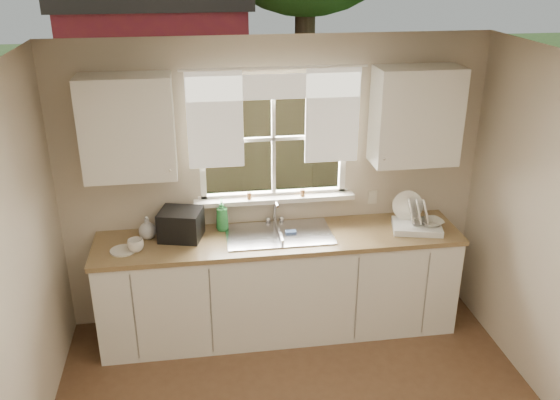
{
  "coord_description": "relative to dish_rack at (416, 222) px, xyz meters",
  "views": [
    {
      "loc": [
        -0.65,
        -2.67,
        3.11
      ],
      "look_at": [
        0.0,
        1.65,
        1.25
      ],
      "focal_mm": 38.0,
      "sensor_mm": 36.0,
      "label": 1
    }
  ],
  "objects": [
    {
      "name": "soap_bottle_a",
      "position": [
        -1.63,
        0.23,
        0.07
      ],
      "size": [
        0.12,
        0.12,
        0.28
      ],
      "primitive_type": "imported",
      "rotation": [
        0.0,
        0.0,
        -0.12
      ],
      "color": "#2E8D42",
      "rests_on": "countertop"
    },
    {
      "name": "countertop",
      "position": [
        -1.17,
        0.04,
        -0.09
      ],
      "size": [
        3.04,
        0.65,
        0.04
      ],
      "primitive_type": "cube",
      "color": "olive",
      "rests_on": "base_cabinets"
    },
    {
      "name": "black_appliance",
      "position": [
        -1.97,
        0.13,
        0.05
      ],
      "size": [
        0.39,
        0.36,
        0.24
      ],
      "primitive_type": "cube",
      "rotation": [
        0.0,
        0.0,
        -0.26
      ],
      "color": "black",
      "rests_on": "countertop"
    },
    {
      "name": "ceiling",
      "position": [
        -1.17,
        -1.64,
        1.52
      ],
      "size": [
        3.6,
        4.0,
        0.02
      ],
      "primitive_type": "cube",
      "color": "silver",
      "rests_on": "room_walls"
    },
    {
      "name": "dish_rack",
      "position": [
        0.0,
        0.0,
        0.0
      ],
      "size": [
        0.47,
        0.39,
        0.3
      ],
      "color": "white",
      "rests_on": "countertop"
    },
    {
      "name": "room_walls",
      "position": [
        -1.17,
        -1.71,
        0.26
      ],
      "size": [
        3.62,
        4.02,
        2.5
      ],
      "color": "beige",
      "rests_on": "ground"
    },
    {
      "name": "bowl",
      "position": [
        0.12,
        -0.05,
        0.01
      ],
      "size": [
        0.22,
        0.22,
        0.05
      ],
      "primitive_type": "imported",
      "rotation": [
        0.0,
        0.0,
        0.18
      ],
      "color": "beige",
      "rests_on": "dish_rack"
    },
    {
      "name": "curtains",
      "position": [
        -1.17,
        0.31,
        0.95
      ],
      "size": [
        1.5,
        0.03,
        0.81
      ],
      "color": "white",
      "rests_on": "room_walls"
    },
    {
      "name": "base_cabinets",
      "position": [
        -1.17,
        0.04,
        -0.55
      ],
      "size": [
        3.0,
        0.62,
        0.87
      ],
      "primitive_type": "cube",
      "color": "white",
      "rests_on": "ground"
    },
    {
      "name": "wall_outlet",
      "position": [
        -0.29,
        0.34,
        0.1
      ],
      "size": [
        0.08,
        0.01,
        0.12
      ],
      "primitive_type": "cube",
      "color": "beige",
      "rests_on": "room_walls"
    },
    {
      "name": "soap_bottle_c",
      "position": [
        -2.24,
        0.17,
        0.02
      ],
      "size": [
        0.19,
        0.19,
        0.19
      ],
      "primitive_type": "imported",
      "rotation": [
        0.0,
        0.0,
        0.34
      ],
      "color": "beige",
      "rests_on": "countertop"
    },
    {
      "name": "upper_cabinet_left",
      "position": [
        -2.32,
        0.18,
        0.87
      ],
      "size": [
        0.7,
        0.33,
        0.8
      ],
      "primitive_type": "cube",
      "color": "white",
      "rests_on": "room_walls"
    },
    {
      "name": "window",
      "position": [
        -1.17,
        0.36,
        0.51
      ],
      "size": [
        1.38,
        0.16,
        1.06
      ],
      "color": "white",
      "rests_on": "room_walls"
    },
    {
      "name": "upper_cabinet_right",
      "position": [
        -0.02,
        0.18,
        0.87
      ],
      "size": [
        0.7,
        0.33,
        0.8
      ],
      "primitive_type": "cube",
      "color": "white",
      "rests_on": "room_walls"
    },
    {
      "name": "saucer",
      "position": [
        -2.43,
        -0.04,
        -0.06
      ],
      "size": [
        0.2,
        0.2,
        0.01
      ],
      "primitive_type": "cylinder",
      "color": "silver",
      "rests_on": "countertop"
    },
    {
      "name": "soap_bottle_b",
      "position": [
        -2.09,
        0.19,
        0.03
      ],
      "size": [
        0.11,
        0.11,
        0.21
      ],
      "primitive_type": "imported",
      "rotation": [
        0.0,
        0.0,
        0.13
      ],
      "color": "#2E40AE",
      "rests_on": "countertop"
    },
    {
      "name": "sill_jars",
      "position": [
        -1.16,
        0.3,
        0.2
      ],
      "size": [
        0.5,
        0.04,
        0.06
      ],
      "color": "brown",
      "rests_on": "window"
    },
    {
      "name": "sink",
      "position": [
        -1.17,
        0.07,
        -0.14
      ],
      "size": [
        0.88,
        0.52,
        0.4
      ],
      "color": "#B7B7BC",
      "rests_on": "countertop"
    },
    {
      "name": "cup",
      "position": [
        -2.32,
        -0.05,
        -0.02
      ],
      "size": [
        0.16,
        0.16,
        0.1
      ],
      "primitive_type": "imported",
      "rotation": [
        0.0,
        0.0,
        0.3
      ],
      "color": "white",
      "rests_on": "countertop"
    }
  ]
}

